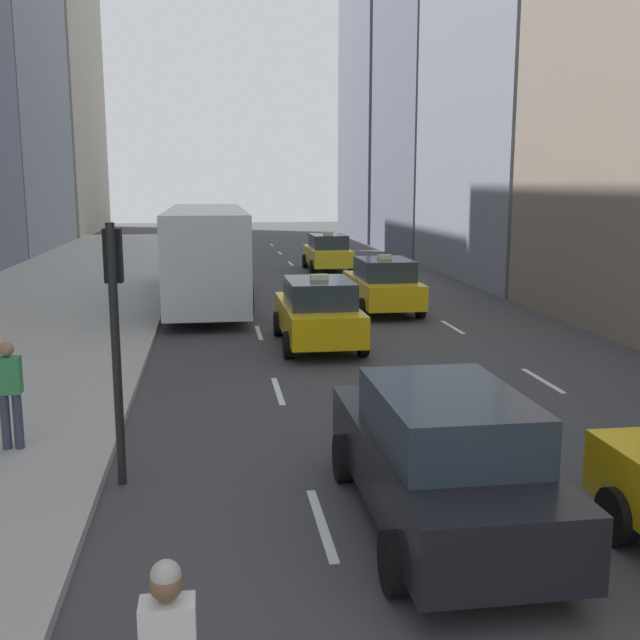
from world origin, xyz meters
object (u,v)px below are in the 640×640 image
(taxi_lead, at_px, (318,312))
(traffic_light_pole, at_px, (115,311))
(taxi_fourth, at_px, (328,252))
(sedan_black_near, at_px, (440,456))
(city_bus, at_px, (207,251))
(pedestrian_mid_block, at_px, (9,390))
(taxi_third, at_px, (383,285))

(taxi_lead, xyz_separation_m, traffic_light_pole, (-3.95, -8.36, 1.53))
(taxi_fourth, height_order, sedan_black_near, taxi_fourth)
(city_bus, distance_m, pedestrian_mid_block, 15.13)
(taxi_third, relative_size, city_bus, 0.38)
(taxi_lead, xyz_separation_m, sedan_black_near, (0.00, -10.33, 0.01))
(taxi_fourth, distance_m, sedan_black_near, 26.92)
(sedan_black_near, distance_m, city_bus, 18.22)
(taxi_fourth, relative_size, city_bus, 0.38)
(taxi_lead, height_order, city_bus, city_bus)
(pedestrian_mid_block, xyz_separation_m, traffic_light_pole, (1.74, -1.17, 1.34))
(traffic_light_pole, bearing_deg, taxi_fourth, 74.78)
(sedan_black_near, distance_m, traffic_light_pole, 4.67)
(city_bus, bearing_deg, pedestrian_mid_block, -100.97)
(taxi_lead, relative_size, sedan_black_near, 0.92)
(taxi_third, bearing_deg, sedan_black_near, -100.45)
(taxi_fourth, xyz_separation_m, sedan_black_near, (-2.80, -26.77, 0.01))
(traffic_light_pole, bearing_deg, taxi_third, 62.93)
(sedan_black_near, bearing_deg, city_bus, 98.89)
(traffic_light_pole, bearing_deg, pedestrian_mid_block, 146.04)
(sedan_black_near, xyz_separation_m, traffic_light_pole, (-3.95, 1.97, 1.52))
(sedan_black_near, bearing_deg, taxi_third, 79.55)
(sedan_black_near, bearing_deg, taxi_fourth, 84.03)
(pedestrian_mid_block, bearing_deg, taxi_fourth, 70.24)
(sedan_black_near, bearing_deg, taxi_lead, 90.00)
(pedestrian_mid_block, height_order, traffic_light_pole, traffic_light_pole)
(taxi_lead, height_order, sedan_black_near, taxi_lead)
(taxi_third, bearing_deg, taxi_lead, -120.01)
(taxi_third, height_order, traffic_light_pole, traffic_light_pole)
(taxi_lead, xyz_separation_m, city_bus, (-2.81, 7.65, 0.91))
(traffic_light_pole, bearing_deg, sedan_black_near, -26.51)
(taxi_third, distance_m, pedestrian_mid_block, 14.73)
(taxi_fourth, height_order, city_bus, city_bus)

